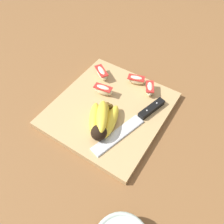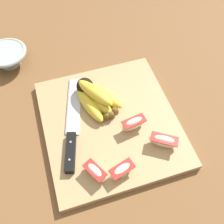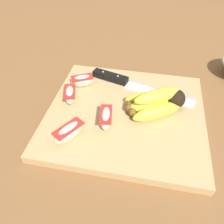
% 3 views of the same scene
% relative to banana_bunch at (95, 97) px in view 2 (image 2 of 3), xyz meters
% --- Properties ---
extents(ground_plane, '(6.00, 6.00, 0.00)m').
position_rel_banana_bunch_xyz_m(ground_plane, '(-0.06, -0.01, -0.04)').
color(ground_plane, brown).
extents(cutting_board, '(0.36, 0.34, 0.02)m').
position_rel_banana_bunch_xyz_m(cutting_board, '(-0.07, -0.02, -0.03)').
color(cutting_board, tan).
rests_on(cutting_board, ground_plane).
extents(banana_bunch, '(0.14, 0.12, 0.06)m').
position_rel_banana_bunch_xyz_m(banana_bunch, '(0.00, 0.00, 0.00)').
color(banana_bunch, black).
rests_on(banana_bunch, cutting_board).
extents(chefs_knife, '(0.28, 0.10, 0.02)m').
position_rel_banana_bunch_xyz_m(chefs_knife, '(-0.08, 0.08, -0.02)').
color(chefs_knife, silver).
rests_on(chefs_knife, cutting_board).
extents(apple_wedge_near, '(0.06, 0.05, 0.03)m').
position_rel_banana_bunch_xyz_m(apple_wedge_near, '(-0.20, 0.05, -0.00)').
color(apple_wedge_near, beige).
rests_on(apple_wedge_near, cutting_board).
extents(apple_wedge_middle, '(0.06, 0.07, 0.03)m').
position_rel_banana_bunch_xyz_m(apple_wedge_middle, '(-0.17, -0.12, -0.00)').
color(apple_wedge_middle, beige).
rests_on(apple_wedge_middle, cutting_board).
extents(apple_wedge_far, '(0.03, 0.07, 0.04)m').
position_rel_banana_bunch_xyz_m(apple_wedge_far, '(-0.11, -0.07, -0.00)').
color(apple_wedge_far, beige).
rests_on(apple_wedge_far, cutting_board).
extents(apple_wedge_extra, '(0.04, 0.07, 0.03)m').
position_rel_banana_bunch_xyz_m(apple_wedge_extra, '(-0.21, -0.00, -0.01)').
color(apple_wedge_extra, beige).
rests_on(apple_wedge_extra, cutting_board).
extents(ceramic_bowl, '(0.12, 0.12, 0.05)m').
position_rel_banana_bunch_xyz_m(ceramic_bowl, '(0.23, 0.21, -0.01)').
color(ceramic_bowl, '#A8B7AD').
rests_on(ceramic_bowl, ground_plane).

